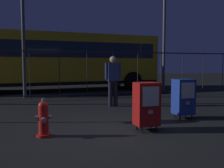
{
  "coord_description": "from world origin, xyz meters",
  "views": [
    {
      "loc": [
        -1.54,
        -4.85,
        1.39
      ],
      "look_at": [
        0.3,
        1.2,
        0.9
      ],
      "focal_mm": 40.01,
      "sensor_mm": 36.0,
      "label": 1
    }
  ],
  "objects_px": {
    "street_light_near_left": "(164,17)",
    "newspaper_box_secondary": "(146,104)",
    "fire_hydrant": "(43,119)",
    "newspaper_box_primary": "(183,97)",
    "bus_near": "(61,59)",
    "pedestrian": "(113,78)"
  },
  "relations": [
    {
      "from": "fire_hydrant",
      "to": "bus_near",
      "type": "distance_m",
      "value": 9.07
    },
    {
      "from": "newspaper_box_primary",
      "to": "street_light_near_left",
      "type": "bearing_deg",
      "value": 65.84
    },
    {
      "from": "street_light_near_left",
      "to": "newspaper_box_secondary",
      "type": "bearing_deg",
      "value": -121.03
    },
    {
      "from": "pedestrian",
      "to": "bus_near",
      "type": "bearing_deg",
      "value": 100.74
    },
    {
      "from": "fire_hydrant",
      "to": "pedestrian",
      "type": "height_order",
      "value": "pedestrian"
    },
    {
      "from": "newspaper_box_secondary",
      "to": "bus_near",
      "type": "height_order",
      "value": "bus_near"
    },
    {
      "from": "pedestrian",
      "to": "bus_near",
      "type": "relative_size",
      "value": 0.16
    },
    {
      "from": "street_light_near_left",
      "to": "bus_near",
      "type": "bearing_deg",
      "value": 156.09
    },
    {
      "from": "newspaper_box_secondary",
      "to": "bus_near",
      "type": "xyz_separation_m",
      "value": [
        -0.88,
        9.05,
        1.14
      ]
    },
    {
      "from": "newspaper_box_secondary",
      "to": "street_light_near_left",
      "type": "xyz_separation_m",
      "value": [
        4.11,
        6.83,
        3.24
      ]
    },
    {
      "from": "fire_hydrant",
      "to": "pedestrian",
      "type": "xyz_separation_m",
      "value": [
        2.33,
        3.0,
        0.6
      ]
    },
    {
      "from": "newspaper_box_primary",
      "to": "street_light_near_left",
      "type": "relative_size",
      "value": 0.16
    },
    {
      "from": "newspaper_box_secondary",
      "to": "street_light_near_left",
      "type": "relative_size",
      "value": 0.16
    },
    {
      "from": "newspaper_box_primary",
      "to": "pedestrian",
      "type": "bearing_deg",
      "value": 116.21
    },
    {
      "from": "newspaper_box_secondary",
      "to": "street_light_near_left",
      "type": "height_order",
      "value": "street_light_near_left"
    },
    {
      "from": "newspaper_box_secondary",
      "to": "pedestrian",
      "type": "relative_size",
      "value": 0.61
    },
    {
      "from": "fire_hydrant",
      "to": "newspaper_box_primary",
      "type": "height_order",
      "value": "newspaper_box_primary"
    },
    {
      "from": "fire_hydrant",
      "to": "newspaper_box_secondary",
      "type": "bearing_deg",
      "value": -4.49
    },
    {
      "from": "newspaper_box_primary",
      "to": "newspaper_box_secondary",
      "type": "height_order",
      "value": "same"
    },
    {
      "from": "fire_hydrant",
      "to": "newspaper_box_primary",
      "type": "xyz_separation_m",
      "value": [
        3.49,
        0.63,
        0.22
      ]
    },
    {
      "from": "pedestrian",
      "to": "bus_near",
      "type": "distance_m",
      "value": 6.04
    },
    {
      "from": "bus_near",
      "to": "street_light_near_left",
      "type": "height_order",
      "value": "street_light_near_left"
    }
  ]
}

